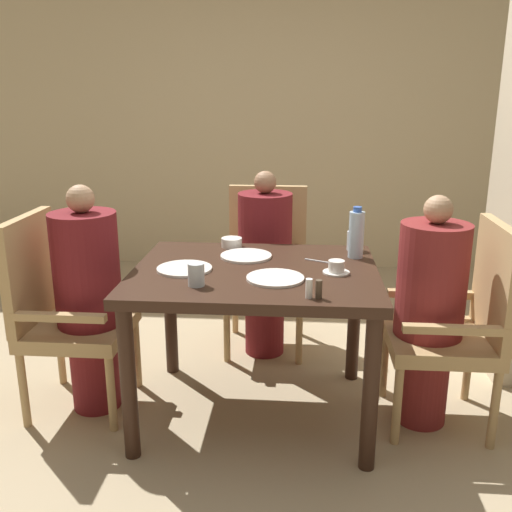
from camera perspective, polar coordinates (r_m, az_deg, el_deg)
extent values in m
plane|color=tan|center=(3.01, -0.07, -15.30)|extent=(16.00, 16.00, 0.00)
cube|color=#C6B289|center=(5.16, 2.34, 14.25)|extent=(8.00, 0.06, 2.80)
cube|color=#331E14|center=(2.70, -0.08, -1.80)|extent=(1.15, 0.93, 0.05)
cylinder|color=#331E14|center=(2.58, -12.64, -12.37)|extent=(0.07, 0.07, 0.71)
cylinder|color=#331E14|center=(2.49, 11.38, -13.35)|extent=(0.07, 0.07, 0.71)
cylinder|color=#331E14|center=(3.29, -8.56, -5.73)|extent=(0.07, 0.07, 0.71)
cylinder|color=#331E14|center=(3.22, 9.78, -6.26)|extent=(0.07, 0.07, 0.71)
cube|color=tan|center=(3.01, -17.19, -6.97)|extent=(0.49, 0.49, 0.07)
cube|color=tan|center=(3.00, -21.68, -1.30)|extent=(0.05, 0.49, 0.54)
cube|color=tan|center=(3.15, -15.95, -2.80)|extent=(0.44, 0.04, 0.04)
cube|color=tan|center=(2.76, -19.15, -5.80)|extent=(0.44, 0.04, 0.04)
cylinder|color=tan|center=(3.22, -11.83, -9.51)|extent=(0.04, 0.04, 0.39)
cylinder|color=tan|center=(2.86, -14.27, -13.18)|extent=(0.04, 0.04, 0.39)
cylinder|color=tan|center=(3.36, -18.98, -8.93)|extent=(0.04, 0.04, 0.39)
cylinder|color=tan|center=(3.02, -22.22, -12.28)|extent=(0.04, 0.04, 0.39)
cylinder|color=maroon|center=(3.07, -15.83, -10.41)|extent=(0.24, 0.24, 0.46)
cylinder|color=maroon|center=(2.88, -16.60, -1.28)|extent=(0.32, 0.32, 0.56)
sphere|color=tan|center=(2.80, -17.16, 5.50)|extent=(0.13, 0.13, 0.13)
cube|color=tan|center=(3.53, 0.94, -2.78)|extent=(0.49, 0.49, 0.07)
cube|color=tan|center=(3.66, 1.19, 2.88)|extent=(0.49, 0.05, 0.54)
cube|color=tan|center=(3.47, 4.67, -0.45)|extent=(0.04, 0.44, 0.04)
cube|color=tan|center=(3.50, -2.73, -0.28)|extent=(0.04, 0.44, 0.04)
cylinder|color=tan|center=(3.41, 4.34, -7.72)|extent=(0.04, 0.04, 0.39)
cylinder|color=tan|center=(3.43, -2.93, -7.50)|extent=(0.04, 0.04, 0.39)
cylinder|color=tan|center=(3.80, 4.39, -5.09)|extent=(0.04, 0.04, 0.39)
cylinder|color=tan|center=(3.83, -2.10, -4.92)|extent=(0.04, 0.04, 0.39)
cylinder|color=maroon|center=(3.54, 0.86, -6.09)|extent=(0.24, 0.24, 0.46)
cylinder|color=maroon|center=(3.38, 0.90, 1.78)|extent=(0.32, 0.32, 0.54)
sphere|color=#997051|center=(3.32, 0.93, 7.39)|extent=(0.13, 0.13, 0.13)
cube|color=tan|center=(2.88, 17.85, -8.06)|extent=(0.49, 0.49, 0.07)
cube|color=tan|center=(2.84, 22.81, -2.37)|extent=(0.05, 0.49, 0.54)
cube|color=tan|center=(2.62, 19.22, -6.97)|extent=(0.44, 0.04, 0.04)
cube|color=tan|center=(3.03, 17.18, -3.65)|extent=(0.44, 0.04, 0.04)
cylinder|color=tan|center=(2.76, 13.94, -14.31)|extent=(0.04, 0.04, 0.39)
cylinder|color=tan|center=(3.13, 12.71, -10.33)|extent=(0.04, 0.04, 0.39)
cylinder|color=tan|center=(2.86, 22.74, -13.98)|extent=(0.04, 0.04, 0.39)
cylinder|color=tan|center=(3.22, 20.44, -10.21)|extent=(0.04, 0.04, 0.39)
cylinder|color=maroon|center=(2.96, 16.37, -11.54)|extent=(0.24, 0.24, 0.46)
cylinder|color=maroon|center=(2.76, 17.18, -2.32)|extent=(0.32, 0.32, 0.54)
sphere|color=tan|center=(2.68, 17.77, 4.46)|extent=(0.13, 0.13, 0.13)
cylinder|color=white|center=(2.70, -7.17, -1.26)|extent=(0.26, 0.26, 0.01)
cylinder|color=white|center=(2.54, 1.94, -2.22)|extent=(0.26, 0.26, 0.01)
cylinder|color=white|center=(2.88, -1.00, 0.02)|extent=(0.26, 0.26, 0.01)
cylinder|color=white|center=(2.66, 8.02, -1.63)|extent=(0.12, 0.12, 0.01)
cylinder|color=white|center=(2.65, 8.05, -1.00)|extent=(0.08, 0.08, 0.05)
cylinder|color=white|center=(3.07, -2.45, 1.37)|extent=(0.11, 0.11, 0.05)
cylinder|color=silver|center=(2.89, 10.00, 2.10)|extent=(0.08, 0.08, 0.23)
cylinder|color=#3359B2|center=(2.87, 10.13, 4.61)|extent=(0.04, 0.04, 0.03)
cylinder|color=silver|center=(3.04, 9.75, 1.51)|extent=(0.07, 0.07, 0.10)
cylinder|color=silver|center=(2.46, -6.00, -1.85)|extent=(0.07, 0.07, 0.10)
cylinder|color=white|center=(2.32, 5.32, -3.25)|extent=(0.03, 0.03, 0.08)
cylinder|color=#4C3D2D|center=(2.32, 6.29, -3.32)|extent=(0.03, 0.03, 0.08)
cube|color=silver|center=(2.82, 6.45, -0.54)|extent=(0.15, 0.08, 0.00)
cube|color=silver|center=(2.79, 8.01, -0.78)|extent=(0.04, 0.04, 0.00)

